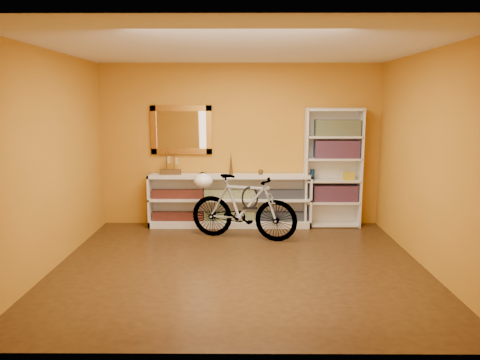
{
  "coord_description": "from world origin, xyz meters",
  "views": [
    {
      "loc": [
        0.03,
        -5.34,
        1.98
      ],
      "look_at": [
        0.0,
        0.7,
        0.95
      ],
      "focal_mm": 33.99,
      "sensor_mm": 36.0,
      "label": 1
    }
  ],
  "objects_px": {
    "bookcase": "(333,168)",
    "bicycle": "(243,207)",
    "console_unit": "(230,200)",
    "helmet": "(203,181)"
  },
  "relations": [
    {
      "from": "console_unit",
      "to": "helmet",
      "type": "height_order",
      "value": "helmet"
    },
    {
      "from": "bicycle",
      "to": "helmet",
      "type": "distance_m",
      "value": 0.72
    },
    {
      "from": "console_unit",
      "to": "bicycle",
      "type": "bearing_deg",
      "value": -72.7
    },
    {
      "from": "console_unit",
      "to": "bookcase",
      "type": "relative_size",
      "value": 1.37
    },
    {
      "from": "console_unit",
      "to": "helmet",
      "type": "distance_m",
      "value": 0.77
    },
    {
      "from": "console_unit",
      "to": "helmet",
      "type": "bearing_deg",
      "value": -125.75
    },
    {
      "from": "console_unit",
      "to": "bicycle",
      "type": "distance_m",
      "value": 0.73
    },
    {
      "from": "bookcase",
      "to": "bicycle",
      "type": "distance_m",
      "value": 1.67
    },
    {
      "from": "bicycle",
      "to": "helmet",
      "type": "height_order",
      "value": "bicycle"
    },
    {
      "from": "console_unit",
      "to": "helmet",
      "type": "relative_size",
      "value": 9.18
    }
  ]
}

